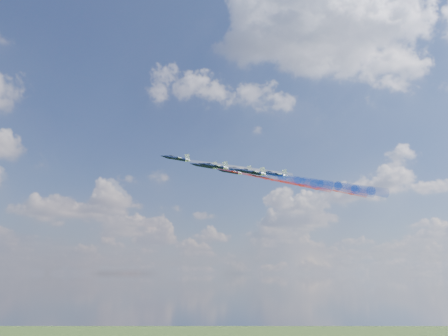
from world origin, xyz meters
TOP-DOWN VIEW (x-y plane):
  - jet_lead at (-20.55, 28.99)m, footprint 13.66×13.07m
  - trail_lead at (-0.22, 18.07)m, footprint 34.16×21.28m
  - jet_inner_left at (-13.17, 16.98)m, footprint 13.66×13.07m
  - trail_inner_left at (7.16, 6.06)m, footprint 34.16×21.28m
  - jet_inner_right at (-6.82, 30.99)m, footprint 13.66×13.07m
  - trail_inner_right at (13.51, 20.06)m, footprint 34.16×21.28m
  - jet_outer_left at (-8.75, 3.32)m, footprint 13.66×13.07m
  - trail_outer_left at (11.58, -7.60)m, footprint 34.16×21.28m
  - jet_center_third at (-1.04, 18.32)m, footprint 13.66×13.07m
  - trail_center_third at (19.29, 7.40)m, footprint 34.16×21.28m
  - jet_outer_right at (8.68, 35.07)m, footprint 13.66×13.07m
  - trail_outer_right at (29.01, 24.15)m, footprint 34.16×21.28m
  - jet_rear_left at (4.82, 6.94)m, footprint 13.66×13.07m
  - trail_rear_left at (25.14, -3.98)m, footprint 34.16×21.28m
  - jet_rear_right at (12.58, 21.01)m, footprint 13.66×13.07m
  - trail_rear_right at (32.91, 10.08)m, footprint 34.16×21.28m

SIDE VIEW (x-z plane):
  - trail_outer_left at x=11.58m, z-range 129.67..138.60m
  - trail_rear_left at x=25.14m, z-range 131.34..140.27m
  - jet_outer_left at x=-8.75m, z-range 134.20..140.04m
  - trail_inner_left at x=7.16m, z-range 133.38..142.32m
  - trail_rear_right at x=32.91m, z-range 133.85..142.79m
  - trail_center_third at x=19.29m, z-range 133.90..142.84m
  - jet_rear_left at x=4.82m, z-range 135.86..141.71m
  - jet_inner_left at x=-13.17m, z-range 137.91..143.76m
  - trail_inner_right at x=13.51m, z-range 136.74..145.68m
  - jet_rear_right at x=12.58m, z-range 138.38..144.23m
  - jet_center_third at x=-1.04m, z-range 138.43..144.28m
  - trail_lead at x=-0.22m, z-range 137.20..146.14m
  - trail_outer_right at x=29.01m, z-range 137.31..146.24m
  - jet_inner_right at x=-6.82m, z-range 141.27..147.12m
  - jet_lead at x=-20.55m, z-range 141.73..147.58m
  - jet_outer_right at x=8.68m, z-range 141.84..147.68m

